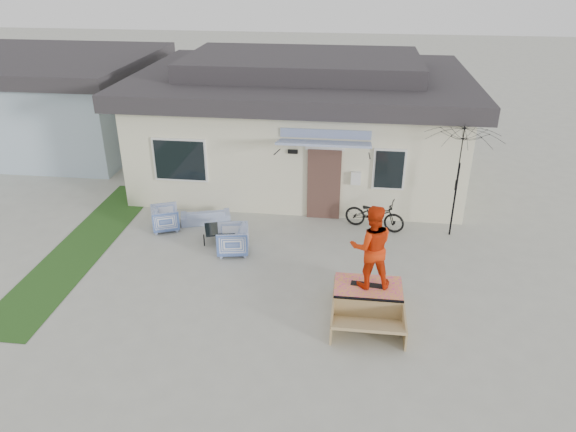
# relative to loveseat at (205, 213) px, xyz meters

# --- Properties ---
(ground) EXTENTS (90.00, 90.00, 0.00)m
(ground) POSITION_rel_loveseat_xyz_m (2.34, -3.75, -0.27)
(ground) COLOR #9FA094
(ground) RESTS_ON ground
(grass_strip) EXTENTS (1.40, 8.00, 0.01)m
(grass_strip) POSITION_rel_loveseat_xyz_m (-2.86, -1.75, -0.27)
(grass_strip) COLOR #1F4418
(grass_strip) RESTS_ON ground
(house) EXTENTS (10.80, 8.49, 4.10)m
(house) POSITION_rel_loveseat_xyz_m (2.34, 4.25, 1.67)
(house) COLOR beige
(house) RESTS_ON ground
(neighbor_house) EXTENTS (8.60, 7.60, 3.50)m
(neighbor_house) POSITION_rel_loveseat_xyz_m (-8.16, 6.25, 1.51)
(neighbor_house) COLOR #A7BDD0
(neighbor_house) RESTS_ON ground
(loveseat) EXTENTS (1.46, 0.81, 0.55)m
(loveseat) POSITION_rel_loveseat_xyz_m (0.00, 0.00, 0.00)
(loveseat) COLOR #3959AA
(loveseat) RESTS_ON ground
(armchair_left) EXTENTS (0.91, 0.93, 0.75)m
(armchair_left) POSITION_rel_loveseat_xyz_m (-0.99, -0.56, 0.10)
(armchair_left) COLOR #3959AA
(armchair_left) RESTS_ON ground
(armchair_right) EXTENTS (0.87, 0.91, 0.81)m
(armchair_right) POSITION_rel_loveseat_xyz_m (1.15, -1.62, 0.13)
(armchair_right) COLOR #3959AA
(armchair_right) RESTS_ON ground
(coffee_table) EXTENTS (0.97, 0.97, 0.38)m
(coffee_table) POSITION_rel_loveseat_xyz_m (0.67, -1.04, -0.08)
(coffee_table) COLOR black
(coffee_table) RESTS_ON ground
(bicycle) EXTENTS (1.79, 1.04, 1.08)m
(bicycle) POSITION_rel_loveseat_xyz_m (4.81, 0.19, 0.27)
(bicycle) COLOR black
(bicycle) RESTS_ON ground
(patio_umbrella) EXTENTS (2.06, 1.90, 2.20)m
(patio_umbrella) POSITION_rel_loveseat_xyz_m (6.89, 0.10, 1.48)
(patio_umbrella) COLOR black
(patio_umbrella) RESTS_ON ground
(skate_ramp) EXTENTS (1.47, 1.95, 0.49)m
(skate_ramp) POSITION_rel_loveseat_xyz_m (4.61, -3.55, -0.03)
(skate_ramp) COLOR #A18455
(skate_ramp) RESTS_ON ground
(skateboard) EXTENTS (0.78, 0.27, 0.05)m
(skateboard) POSITION_rel_loveseat_xyz_m (4.61, -3.50, 0.24)
(skateboard) COLOR black
(skateboard) RESTS_ON skate_ramp
(skater) EXTENTS (1.01, 0.84, 1.89)m
(skater) POSITION_rel_loveseat_xyz_m (4.61, -3.50, 1.21)
(skater) COLOR red
(skater) RESTS_ON skateboard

